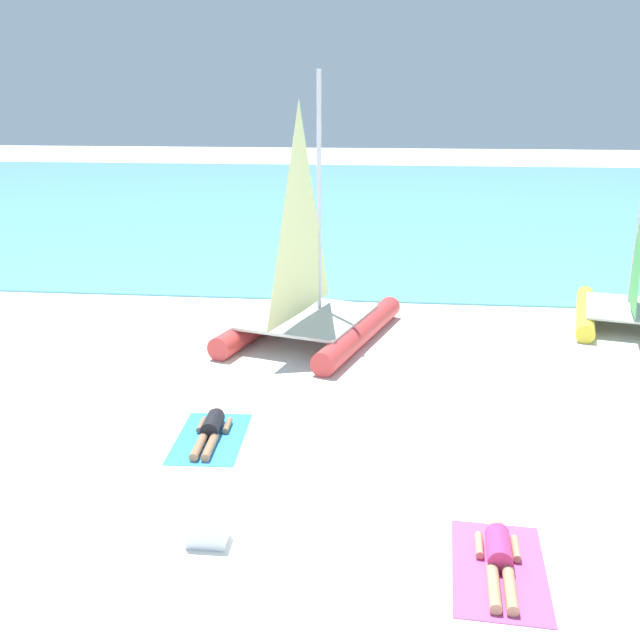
{
  "coord_description": "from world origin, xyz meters",
  "views": [
    {
      "loc": [
        1.44,
        -8.85,
        5.41
      ],
      "look_at": [
        0.0,
        4.56,
        1.2
      ],
      "focal_mm": 40.58,
      "sensor_mm": 36.0,
      "label": 1
    }
  ],
  "objects_px": {
    "sunbather_left": "(211,429)",
    "cooler_box": "(207,530)",
    "sailboat_red": "(309,302)",
    "towel_left": "(211,438)",
    "sunbather_right": "(499,557)",
    "sailboat_yellow": "(631,297)",
    "towel_right": "(499,569)"
  },
  "relations": [
    {
      "from": "sunbather_right",
      "to": "cooler_box",
      "type": "bearing_deg",
      "value": -178.15
    },
    {
      "from": "sailboat_red",
      "to": "sunbather_right",
      "type": "xyz_separation_m",
      "value": [
        3.28,
        -8.18,
        -0.76
      ]
    },
    {
      "from": "towel_right",
      "to": "cooler_box",
      "type": "height_order",
      "value": "cooler_box"
    },
    {
      "from": "sailboat_red",
      "to": "towel_left",
      "type": "height_order",
      "value": "sailboat_red"
    },
    {
      "from": "sailboat_yellow",
      "to": "towel_left",
      "type": "relative_size",
      "value": 2.59
    },
    {
      "from": "sailboat_red",
      "to": "towel_right",
      "type": "relative_size",
      "value": 3.13
    },
    {
      "from": "sunbather_left",
      "to": "towel_right",
      "type": "bearing_deg",
      "value": -38.15
    },
    {
      "from": "sunbather_left",
      "to": "towel_right",
      "type": "height_order",
      "value": "sunbather_left"
    },
    {
      "from": "sailboat_yellow",
      "to": "sunbather_right",
      "type": "distance_m",
      "value": 10.9
    },
    {
      "from": "sailboat_red",
      "to": "towel_right",
      "type": "xyz_separation_m",
      "value": [
        3.27,
        -8.25,
        -0.88
      ]
    },
    {
      "from": "sailboat_yellow",
      "to": "towel_right",
      "type": "relative_size",
      "value": 2.59
    },
    {
      "from": "sunbather_left",
      "to": "cooler_box",
      "type": "height_order",
      "value": "cooler_box"
    },
    {
      "from": "sunbather_right",
      "to": "towel_right",
      "type": "bearing_deg",
      "value": -90.0
    },
    {
      "from": "sailboat_red",
      "to": "towel_left",
      "type": "distance_m",
      "value": 5.41
    },
    {
      "from": "cooler_box",
      "to": "sunbather_right",
      "type": "bearing_deg",
      "value": -1.64
    },
    {
      "from": "sailboat_yellow",
      "to": "sunbather_left",
      "type": "bearing_deg",
      "value": -127.98
    },
    {
      "from": "towel_left",
      "to": "towel_right",
      "type": "height_order",
      "value": "same"
    },
    {
      "from": "sailboat_yellow",
      "to": "cooler_box",
      "type": "bearing_deg",
      "value": -115.69
    },
    {
      "from": "sunbather_left",
      "to": "towel_left",
      "type": "bearing_deg",
      "value": -90.0
    },
    {
      "from": "sunbather_left",
      "to": "sunbather_right",
      "type": "relative_size",
      "value": 1.0
    },
    {
      "from": "sailboat_red",
      "to": "towel_left",
      "type": "bearing_deg",
      "value": -84.41
    },
    {
      "from": "sunbather_left",
      "to": "cooler_box",
      "type": "bearing_deg",
      "value": -79.02
    },
    {
      "from": "sailboat_yellow",
      "to": "cooler_box",
      "type": "relative_size",
      "value": 9.85
    },
    {
      "from": "sailboat_red",
      "to": "sailboat_yellow",
      "type": "bearing_deg",
      "value": 29.74
    },
    {
      "from": "towel_left",
      "to": "sailboat_red",
      "type": "bearing_deg",
      "value": 79.1
    },
    {
      "from": "towel_left",
      "to": "cooler_box",
      "type": "distance_m",
      "value": 2.93
    },
    {
      "from": "sailboat_yellow",
      "to": "towel_left",
      "type": "distance_m",
      "value": 11.17
    },
    {
      "from": "sailboat_red",
      "to": "sunbather_right",
      "type": "relative_size",
      "value": 3.8
    },
    {
      "from": "sunbather_right",
      "to": "cooler_box",
      "type": "xyz_separation_m",
      "value": [
        -3.59,
        0.1,
        0.05
      ]
    },
    {
      "from": "sunbather_right",
      "to": "cooler_box",
      "type": "height_order",
      "value": "cooler_box"
    },
    {
      "from": "sunbather_right",
      "to": "cooler_box",
      "type": "relative_size",
      "value": 3.13
    },
    {
      "from": "sailboat_yellow",
      "to": "towel_right",
      "type": "bearing_deg",
      "value": -100.31
    }
  ]
}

